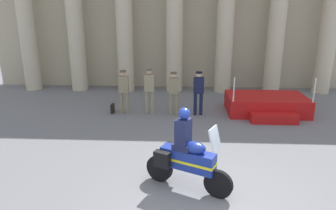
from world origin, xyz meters
name	(u,v)px	position (x,y,z in m)	size (l,w,h in m)	color
ground_plane	(201,203)	(0.00, 0.00, 0.00)	(28.00, 28.00, 0.00)	slate
colonnade_backdrop	(175,6)	(-0.85, 10.06, 4.08)	(18.70, 1.65, 8.01)	#B6AB91
reviewing_stand	(266,105)	(2.87, 6.13, 0.33)	(3.02, 2.39, 1.58)	#B71414
officer_in_row_0	(124,89)	(-2.68, 5.79, 1.00)	(0.39, 0.24, 1.70)	#847A5B
officer_in_row_1	(149,88)	(-1.69, 5.86, 1.04)	(0.39, 0.24, 1.76)	gray
officer_in_row_2	(174,90)	(-0.76, 5.80, 0.97)	(0.39, 0.24, 1.65)	#847A5B
officer_in_row_3	(199,90)	(0.19, 5.77, 1.00)	(0.39, 0.24, 1.69)	#141938
motorcycle_with_rider	(185,156)	(-0.34, 0.57, 0.79)	(1.93, 1.12, 1.90)	black
briefcase_on_ground	(113,108)	(-3.15, 5.83, 0.18)	(0.10, 0.32, 0.36)	black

